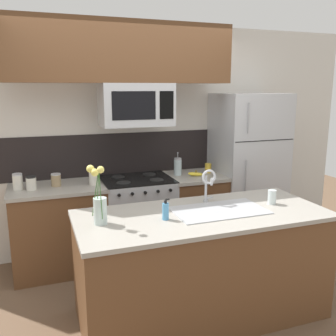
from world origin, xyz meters
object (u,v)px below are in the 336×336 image
(drinking_glass, at_px, (272,197))
(stove_range, at_px, (138,218))
(microwave, at_px, (136,105))
(coffee_tin, at_px, (208,168))
(storage_jar_medium, at_px, (31,183))
(refrigerator, at_px, (246,169))
(french_press, at_px, (178,167))
(storage_jar_squat, at_px, (94,177))
(flower_vase, at_px, (99,206))
(storage_jar_short, at_px, (56,180))
(banana_bunch, at_px, (196,174))
(sink_faucet, at_px, (208,181))
(dish_soap_bottle, at_px, (166,211))
(storage_jar_tall, at_px, (18,182))

(drinking_glass, bearing_deg, stove_range, 125.20)
(microwave, bearing_deg, coffee_tin, 4.58)
(storage_jar_medium, distance_m, coffee_tin, 1.98)
(refrigerator, xyz_separation_m, french_press, (-0.89, 0.04, 0.09))
(refrigerator, bearing_deg, storage_jar_squat, -178.19)
(microwave, distance_m, drinking_glass, 1.68)
(french_press, distance_m, flower_vase, 1.70)
(refrigerator, height_order, drinking_glass, refrigerator)
(storage_jar_medium, height_order, coffee_tin, storage_jar_medium)
(storage_jar_short, distance_m, banana_bunch, 1.54)
(refrigerator, bearing_deg, french_press, 177.41)
(storage_jar_medium, relative_size, drinking_glass, 1.09)
(banana_bunch, relative_size, drinking_glass, 1.52)
(drinking_glass, bearing_deg, sink_faucet, 157.94)
(coffee_tin, relative_size, sink_faucet, 0.36)
(refrigerator, xyz_separation_m, coffee_tin, (-0.50, 0.03, 0.05))
(stove_range, height_order, french_press, french_press)
(dish_soap_bottle, bearing_deg, flower_vase, 171.42)
(french_press, xyz_separation_m, dish_soap_bottle, (-0.63, -1.36, -0.03))
(storage_jar_tall, distance_m, storage_jar_medium, 0.13)
(refrigerator, bearing_deg, sink_faucet, -134.38)
(dish_soap_bottle, bearing_deg, drinking_glass, 3.23)
(storage_jar_squat, distance_m, coffee_tin, 1.36)
(banana_bunch, height_order, flower_vase, flower_vase)
(storage_jar_squat, xyz_separation_m, flower_vase, (-0.14, -1.18, 0.07))
(storage_jar_tall, distance_m, drinking_glass, 2.43)
(refrigerator, bearing_deg, coffee_tin, 176.58)
(refrigerator, xyz_separation_m, sink_faucet, (-1.03, -1.05, 0.19))
(sink_faucet, bearing_deg, stove_range, 109.26)
(refrigerator, bearing_deg, storage_jar_medium, -178.68)
(sink_faucet, distance_m, drinking_glass, 0.57)
(storage_jar_tall, relative_size, banana_bunch, 0.86)
(microwave, height_order, storage_jar_tall, microwave)
(drinking_glass, bearing_deg, storage_jar_squat, 138.24)
(storage_jar_short, xyz_separation_m, french_press, (1.35, 0.04, 0.03))
(storage_jar_short, bearing_deg, storage_jar_tall, -177.70)
(stove_range, relative_size, banana_bunch, 4.89)
(drinking_glass, bearing_deg, storage_jar_medium, 148.51)
(dish_soap_bottle, bearing_deg, storage_jar_tall, 129.92)
(banana_bunch, xyz_separation_m, coffee_tin, (0.20, 0.11, 0.03))
(stove_range, bearing_deg, microwave, -89.84)
(coffee_tin, xyz_separation_m, flower_vase, (-1.50, -1.27, 0.09))
(storage_jar_short, xyz_separation_m, dish_soap_bottle, (0.73, -1.32, 0.00))
(french_press, distance_m, coffee_tin, 0.39)
(banana_bunch, bearing_deg, dish_soap_bottle, -123.13)
(microwave, distance_m, flower_vase, 1.51)
(microwave, height_order, banana_bunch, microwave)
(storage_jar_short, distance_m, storage_jar_squat, 0.38)
(french_press, xyz_separation_m, drinking_glass, (0.37, -1.30, -0.04))
(coffee_tin, bearing_deg, storage_jar_short, -179.01)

